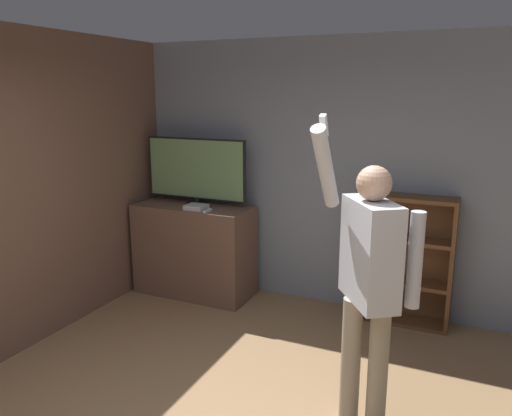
# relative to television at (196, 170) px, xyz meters

# --- Properties ---
(wall_back) EXTENTS (6.24, 0.09, 2.70)m
(wall_back) POSITION_rel_television_xyz_m (1.44, 0.32, -0.01)
(wall_back) COLOR gray
(wall_back) RESTS_ON ground_plane
(wall_side_brick) EXTENTS (0.06, 4.49, 2.70)m
(wall_side_brick) POSITION_rel_television_xyz_m (-0.72, -1.16, -0.01)
(wall_side_brick) COLOR brown
(wall_side_brick) RESTS_ON ground_plane
(tv_ledge) EXTENTS (1.26, 0.55, 0.99)m
(tv_ledge) POSITION_rel_television_xyz_m (0.00, -0.08, -0.86)
(tv_ledge) COLOR brown
(tv_ledge) RESTS_ON ground_plane
(television) EXTENTS (1.16, 0.22, 0.71)m
(television) POSITION_rel_television_xyz_m (0.00, 0.00, 0.00)
(television) COLOR black
(television) RESTS_ON tv_ledge
(game_console) EXTENTS (0.21, 0.18, 0.05)m
(game_console) POSITION_rel_television_xyz_m (0.13, -0.23, -0.34)
(game_console) COLOR silver
(game_console) RESTS_ON tv_ledge
(remote_loose) EXTENTS (0.04, 0.14, 0.02)m
(remote_loose) POSITION_rel_television_xyz_m (0.28, -0.27, -0.36)
(remote_loose) COLOR white
(remote_loose) RESTS_ON tv_ledge
(bookshelf) EXTENTS (0.91, 0.28, 1.24)m
(bookshelf) POSITION_rel_television_xyz_m (2.07, 0.14, -0.74)
(bookshelf) COLOR brown
(bookshelf) RESTS_ON ground_plane
(person) EXTENTS (0.63, 0.59, 2.05)m
(person) POSITION_rel_television_xyz_m (2.18, -1.53, -0.29)
(person) COLOR gray
(person) RESTS_ON ground_plane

